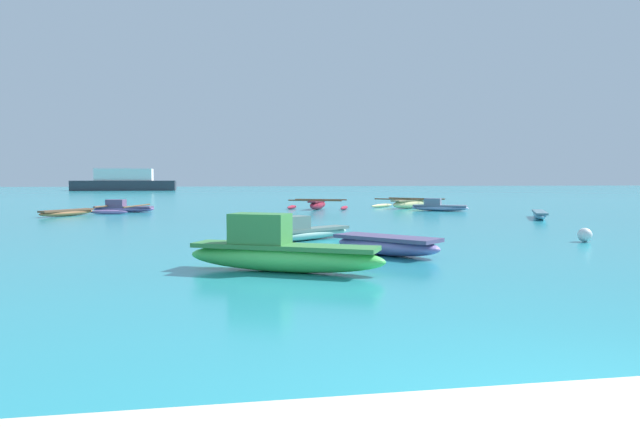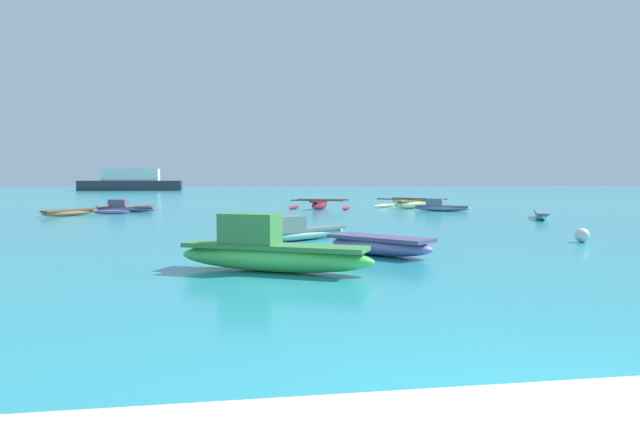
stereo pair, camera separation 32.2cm
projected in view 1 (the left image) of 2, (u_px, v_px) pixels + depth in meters
moored_boat_0 at (318, 205)px, 30.64m from camera, size 3.47×2.69×0.54m
moored_boat_1 at (279, 251)px, 10.10m from camera, size 3.58×2.29×1.03m
moored_boat_2 at (302, 232)px, 15.17m from camera, size 3.06×2.41×0.66m
moored_boat_3 at (439, 206)px, 29.07m from camera, size 2.86×2.01×0.65m
moored_boat_4 at (123, 208)px, 28.05m from camera, size 3.15×3.81×0.62m
moored_boat_5 at (409, 204)px, 31.85m from camera, size 4.32×4.32×0.55m
moored_boat_6 at (67, 212)px, 25.15m from camera, size 2.02×2.61×0.29m
moored_boat_7 at (540, 214)px, 23.55m from camera, size 1.89×3.11×0.30m
moored_boat_8 at (387, 244)px, 12.28m from camera, size 2.28×2.44×0.41m
mooring_buoy_0 at (585, 235)px, 14.84m from camera, size 0.37×0.37×0.37m
distant_ferry at (124, 182)px, 78.72m from camera, size 13.77×3.03×3.03m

